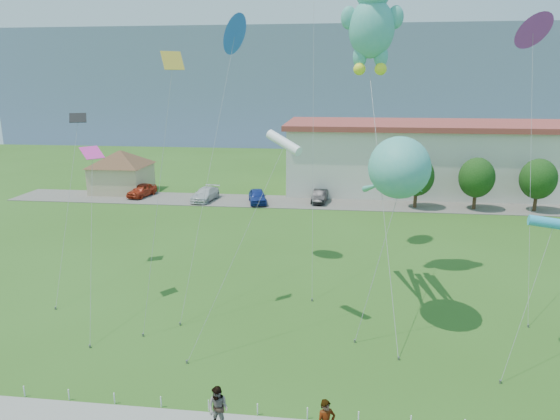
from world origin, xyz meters
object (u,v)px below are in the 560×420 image
object	(u,v)px
parked_car_white	(205,194)
parked_car_black	(320,196)
pedestrian_right	(218,408)
parked_car_blue	(257,196)
pavilion	(121,167)
parked_car_red	(142,190)
octopus_kite	(397,175)
teddy_bear_kite	(372,21)
warehouse	(542,158)

from	to	relation	value
parked_car_white	parked_car_black	world-z (taller)	parked_car_white
pedestrian_right	parked_car_blue	size ratio (longest dim) A/B	0.40
parked_car_blue	parked_car_black	world-z (taller)	parked_car_blue
pavilion	parked_car_red	distance (m)	4.72
pedestrian_right	octopus_kite	xyz separation A→B (m)	(7.35, 10.98, 7.09)
parked_car_blue	parked_car_black	size ratio (longest dim) A/B	1.07
octopus_kite	pedestrian_right	bearing A→B (deg)	-123.81
parked_car_red	parked_car_white	size ratio (longest dim) A/B	0.90
parked_car_red	parked_car_blue	distance (m)	13.88
teddy_bear_kite	parked_car_blue	bearing A→B (deg)	118.80
pavilion	pedestrian_right	distance (m)	45.91
warehouse	parked_car_black	bearing A→B (deg)	-161.31
warehouse	pedestrian_right	world-z (taller)	warehouse
pavilion	parked_car_white	size ratio (longest dim) A/B	1.89
parked_car_black	parked_car_white	bearing A→B (deg)	-171.82
parked_car_red	teddy_bear_kite	size ratio (longest dim) A/B	0.22
pavilion	pedestrian_right	size ratio (longest dim) A/B	5.19
pedestrian_right	parked_car_black	xyz separation A→B (m)	(2.24, 37.60, -0.25)
pedestrian_right	parked_car_black	distance (m)	37.66
parked_car_blue	octopus_kite	bearing A→B (deg)	-78.80
octopus_kite	parked_car_black	bearing A→B (deg)	100.87
teddy_bear_kite	octopus_kite	bearing A→B (deg)	-78.03
pedestrian_right	teddy_bear_kite	bearing A→B (deg)	88.68
parked_car_red	parked_car_black	size ratio (longest dim) A/B	1.05
teddy_bear_kite	parked_car_black	bearing A→B (deg)	100.52
warehouse	parked_car_blue	world-z (taller)	warehouse
warehouse	octopus_kite	xyz separation A→B (m)	(-20.96, -35.44, 3.95)
warehouse	octopus_kite	world-z (taller)	octopus_kite
parked_car_red	teddy_bear_kite	bearing A→B (deg)	-28.70
pavilion	parked_car_red	bearing A→B (deg)	-35.36
pavilion	parked_car_red	xyz separation A→B (m)	(3.39, -2.41, -2.22)
pedestrian_right	parked_car_white	xyz separation A→B (m)	(-10.50, 36.90, -0.22)
parked_car_blue	octopus_kite	world-z (taller)	octopus_kite
pavilion	parked_car_white	world-z (taller)	pavilion
pavilion	parked_car_red	world-z (taller)	pavilion
warehouse	parked_car_blue	distance (m)	34.47
pavilion	teddy_bear_kite	bearing A→B (deg)	-39.87
pedestrian_right	parked_car_red	bearing A→B (deg)	133.57
pavilion	warehouse	bearing A→B (deg)	6.84
teddy_bear_kite	pavilion	bearing A→B (deg)	140.13
warehouse	parked_car_white	distance (m)	40.10
pedestrian_right	teddy_bear_kite	world-z (taller)	teddy_bear_kite
pedestrian_right	parked_car_blue	xyz separation A→B (m)	(-4.51, 36.42, -0.17)
parked_car_black	teddy_bear_kite	distance (m)	26.04
pedestrian_right	octopus_kite	size ratio (longest dim) A/B	0.17
pavilion	octopus_kite	size ratio (longest dim) A/B	0.90
warehouse	parked_car_white	xyz separation A→B (m)	(-38.81, -9.51, -3.36)
parked_car_red	warehouse	bearing A→B (deg)	21.98
octopus_kite	pavilion	bearing A→B (deg)	134.61
warehouse	parked_car_blue	xyz separation A→B (m)	(-32.82, -10.00, -3.31)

